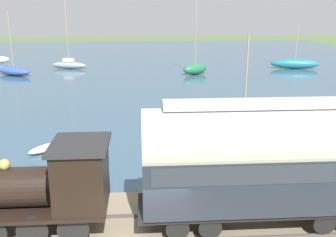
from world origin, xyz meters
TOP-DOWN VIEW (x-y plane):
  - harbor_water at (44.41, 0.00)m, footprint 80.00×80.00m
  - rail_embankment at (1.26, 0.00)m, footprint 5.70×56.00m
  - steam_locomotive at (1.26, 3.22)m, footprint 2.28×5.12m
  - passenger_coach at (1.26, -3.85)m, footprint 2.26×8.35m
  - sailboat_gray at (41.42, 9.53)m, footprint 2.37×4.87m
  - sailboat_black at (12.06, -6.08)m, footprint 3.57×6.21m
  - sailboat_green at (35.76, -6.31)m, footprint 3.03×3.65m
  - sailboat_blue at (36.60, 15.12)m, footprint 4.20×5.11m
  - sailboat_teal at (39.33, -19.89)m, footprint 2.72×6.36m
  - rowboat_off_pier at (7.61, -1.24)m, footprint 1.55×2.26m
  - rowboat_near_shore at (10.56, 5.56)m, footprint 2.22×2.06m
  - rowboat_far_out at (6.50, 3.56)m, footprint 2.54×2.55m

SIDE VIEW (x-z plane):
  - harbor_water at x=44.41m, z-range 0.00..0.01m
  - rowboat_near_shore at x=10.56m, z-range 0.01..0.33m
  - rowboat_off_pier at x=7.61m, z-range 0.01..0.37m
  - rowboat_far_out at x=6.50m, z-range 0.01..0.47m
  - rail_embankment at x=1.26m, z-range -0.06..0.56m
  - sailboat_blue at x=36.60m, z-range -3.16..4.27m
  - sailboat_gray at x=41.42m, z-range -3.81..4.98m
  - sailboat_teal at x=39.33m, z-range -2.21..3.55m
  - sailboat_green at x=35.76m, z-range -4.13..5.59m
  - sailboat_black at x=12.06m, z-range -2.37..3.97m
  - steam_locomotive at x=1.26m, z-range 0.54..4.04m
  - passenger_coach at x=1.26m, z-range 0.83..5.17m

